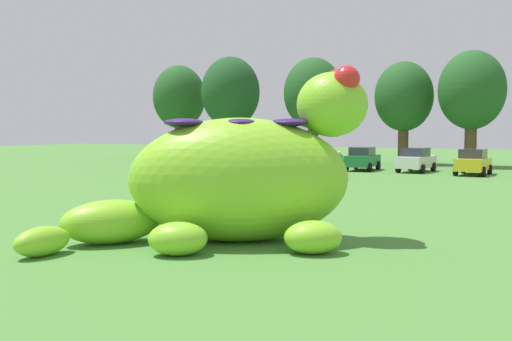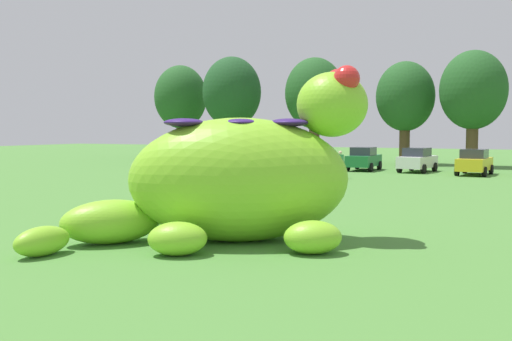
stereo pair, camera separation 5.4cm
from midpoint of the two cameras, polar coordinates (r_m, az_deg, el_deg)
ground_plane at (r=17.15m, az=0.32°, el=-6.23°), size 160.00×160.00×0.00m
giant_inflatable_creature at (r=16.09m, az=-1.69°, el=-0.70°), size 7.69×7.85×4.73m
car_red at (r=45.43m, az=5.05°, el=1.23°), size 2.22×4.24×1.72m
car_green at (r=44.42m, az=10.12°, el=1.12°), size 1.97×4.12×1.72m
car_white at (r=43.58m, az=15.03°, el=0.99°), size 2.33×4.28×1.72m
car_yellow at (r=41.89m, az=20.02°, el=0.77°), size 2.17×4.22×1.72m
tree_far_left at (r=62.32m, az=-7.39°, el=6.93°), size 5.39×5.39×9.57m
tree_left at (r=56.91m, az=-2.49°, el=7.43°), size 5.56×5.56×9.86m
tree_mid_left at (r=54.14m, az=5.47°, el=7.29°), size 5.31×5.31×9.43m
tree_centre_left at (r=52.90m, az=13.93°, el=6.83°), size 4.96×4.96×8.81m
tree_centre at (r=50.61m, az=19.91°, el=7.18°), size 5.22×5.22×9.26m
spectator_near_inflatable at (r=30.06m, az=5.69°, el=-0.21°), size 0.38×0.26×1.71m
spectator_mid_field at (r=36.88m, az=7.92°, el=0.55°), size 0.38×0.26×1.71m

